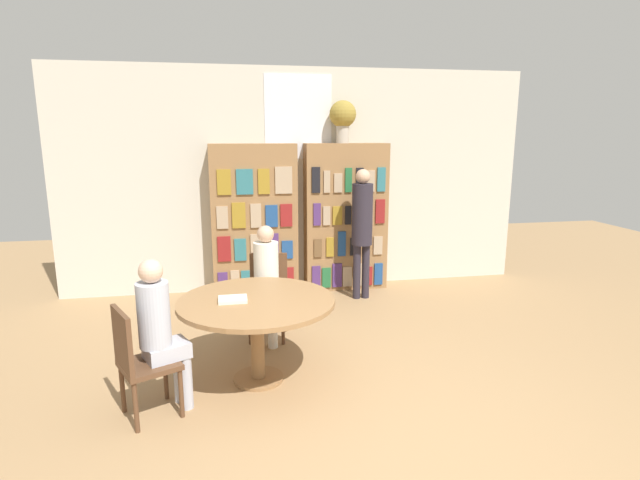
# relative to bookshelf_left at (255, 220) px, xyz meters

# --- Properties ---
(ground_plane) EXTENTS (16.00, 16.00, 0.00)m
(ground_plane) POSITION_rel_bookshelf_left_xyz_m (0.63, -3.80, -1.00)
(ground_plane) COLOR #9E7A51
(wall_back) EXTENTS (6.40, 0.07, 3.00)m
(wall_back) POSITION_rel_bookshelf_left_xyz_m (0.63, 0.19, 0.51)
(wall_back) COLOR beige
(wall_back) RESTS_ON ground_plane
(bookshelf_left) EXTENTS (1.13, 0.34, 2.01)m
(bookshelf_left) POSITION_rel_bookshelf_left_xyz_m (0.00, 0.00, 0.00)
(bookshelf_left) COLOR olive
(bookshelf_left) RESTS_ON ground_plane
(bookshelf_right) EXTENTS (1.13, 0.34, 2.01)m
(bookshelf_right) POSITION_rel_bookshelf_left_xyz_m (1.25, 0.00, -0.00)
(bookshelf_right) COLOR olive
(bookshelf_right) RESTS_ON ground_plane
(flower_vase) EXTENTS (0.35, 0.35, 0.56)m
(flower_vase) POSITION_rel_bookshelf_left_xyz_m (1.20, 0.01, 1.35)
(flower_vase) COLOR #B7AD9E
(flower_vase) RESTS_ON bookshelf_right
(reading_table) EXTENTS (1.35, 1.35, 0.75)m
(reading_table) POSITION_rel_bookshelf_left_xyz_m (-0.14, -2.51, -0.36)
(reading_table) COLOR olive
(reading_table) RESTS_ON ground_plane
(chair_near_camera) EXTENTS (0.53, 0.53, 0.89)m
(chair_near_camera) POSITION_rel_bookshelf_left_xyz_m (-1.05, -2.95, -0.51)
(chair_near_camera) COLOR brown
(chair_near_camera) RESTS_ON ground_plane
(chair_left_side) EXTENTS (0.47, 0.47, 0.89)m
(chair_left_side) POSITION_rel_bookshelf_left_xyz_m (0.04, -1.52, -0.51)
(chair_left_side) COLOR brown
(chair_left_side) RESTS_ON ground_plane
(seated_reader_left) EXTENTS (0.31, 0.39, 1.23)m
(seated_reader_left) POSITION_rel_bookshelf_left_xyz_m (0.01, -1.70, -0.31)
(seated_reader_left) COLOR silver
(seated_reader_left) RESTS_ON ground_plane
(seated_reader_right) EXTENTS (0.39, 0.36, 1.23)m
(seated_reader_right) POSITION_rel_bookshelf_left_xyz_m (-0.89, -2.87, -0.31)
(seated_reader_right) COLOR #B2B7C6
(seated_reader_right) RESTS_ON ground_plane
(librarian_standing) EXTENTS (0.27, 0.54, 1.70)m
(librarian_standing) POSITION_rel_bookshelf_left_xyz_m (1.35, -0.50, 0.02)
(librarian_standing) COLOR #28232D
(librarian_standing) RESTS_ON ground_plane
(open_book_on_table) EXTENTS (0.24, 0.18, 0.03)m
(open_book_on_table) POSITION_rel_bookshelf_left_xyz_m (-0.34, -2.52, -0.24)
(open_book_on_table) COLOR silver
(open_book_on_table) RESTS_ON reading_table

